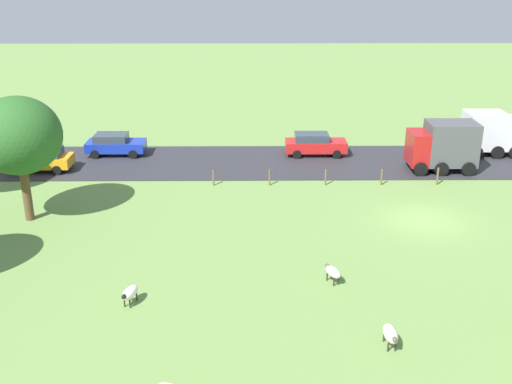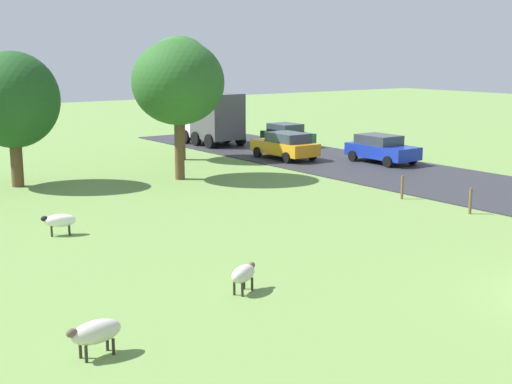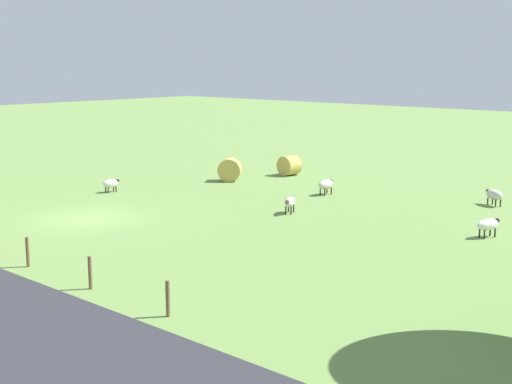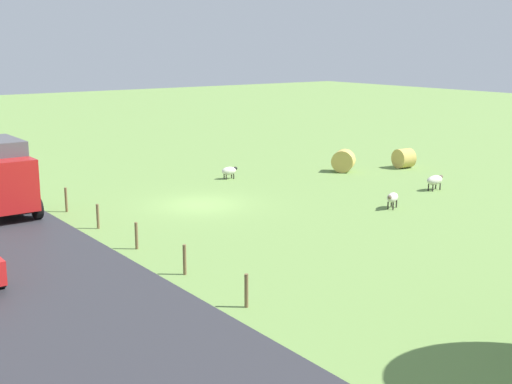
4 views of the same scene
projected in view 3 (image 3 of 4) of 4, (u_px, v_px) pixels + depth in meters
ground_plane at (88, 219)px, 32.69m from camera, size 160.00×160.00×0.00m
sheep_0 at (290, 202)px, 33.71m from camera, size 1.15×0.86×0.77m
sheep_1 at (494, 195)px, 35.52m from camera, size 1.03×1.27×0.80m
sheep_2 at (111, 184)px, 39.13m from camera, size 1.04×0.56×0.72m
sheep_3 at (488, 225)px, 29.14m from camera, size 1.26×0.79×0.78m
sheep_4 at (326, 185)px, 38.38m from camera, size 1.28×0.58×0.82m
hay_bale_0 at (230, 170)px, 42.75m from camera, size 1.65×1.71×1.36m
hay_bale_1 at (289, 166)px, 44.89m from camera, size 1.14×1.32×1.23m
fence_post_2 at (28, 252)px, 25.01m from camera, size 0.12×0.12×1.07m
fence_post_3 at (90, 273)px, 22.57m from camera, size 0.12×0.12×1.07m
fence_post_4 at (168, 299)px, 20.14m from camera, size 0.12×0.12×1.05m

